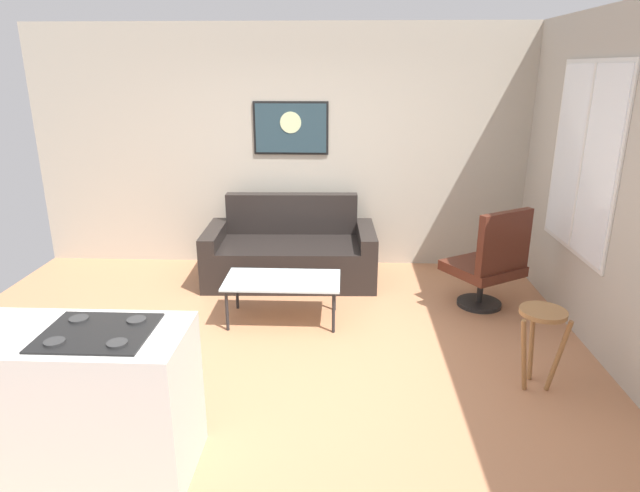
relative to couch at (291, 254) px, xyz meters
The scene contains 10 objects.
ground 1.85m from the couch, 86.34° to the right, with size 6.40×6.40×0.04m, color #B87A54.
back_wall 1.26m from the couch, 79.10° to the left, with size 6.40×0.05×2.80m, color #B3AA99.
right_wall 3.32m from the couch, 29.01° to the right, with size 0.05×6.40×2.80m, color #B3AB9E.
couch is the anchor object (origin of this frame).
coffee_table 1.08m from the couch, 88.60° to the right, with size 1.08×0.58×0.42m.
armchair 2.17m from the couch, 19.76° to the right, with size 0.86×0.85×1.04m.
bar_stool 2.98m from the couch, 46.21° to the right, with size 0.38×0.38×0.63m.
kitchen_counter 3.33m from the couch, 108.24° to the right, with size 1.52×0.62×0.93m.
wall_painting 1.46m from the couch, 92.99° to the left, with size 0.87×0.03×0.61m.
window 3.11m from the couch, 18.81° to the right, with size 0.03×1.35×1.69m.
Camera 1 is at (0.47, -4.01, 2.31)m, focal length 30.61 mm.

